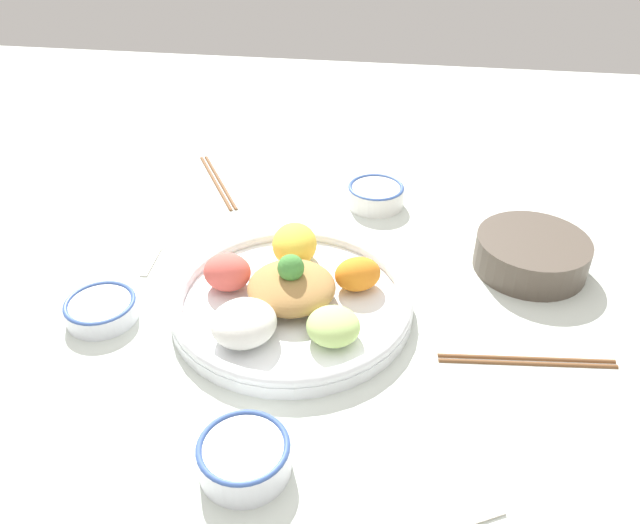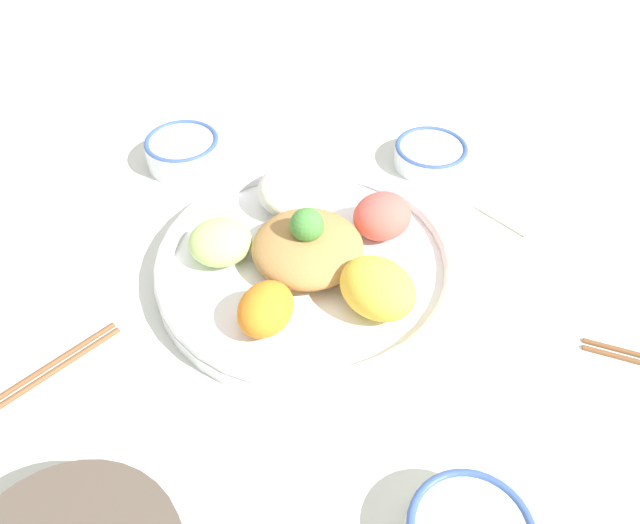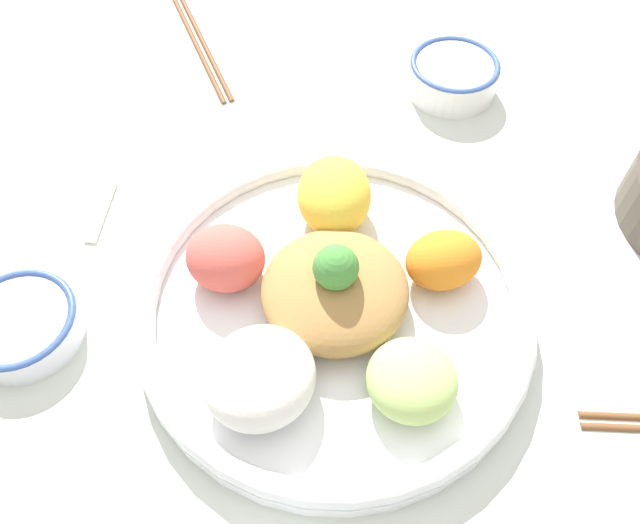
# 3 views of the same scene
# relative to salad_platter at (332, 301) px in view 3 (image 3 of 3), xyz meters

# --- Properties ---
(ground_plane) EXTENTS (2.40, 2.40, 0.00)m
(ground_plane) POSITION_rel_salad_platter_xyz_m (0.01, 0.03, -0.03)
(ground_plane) COLOR silver
(salad_platter) EXTENTS (0.36, 0.36, 0.10)m
(salad_platter) POSITION_rel_salad_platter_xyz_m (0.00, 0.00, 0.00)
(salad_platter) COLOR white
(salad_platter) RESTS_ON ground_plane
(sauce_bowl_red) EXTENTS (0.10, 0.10, 0.03)m
(sauce_bowl_red) POSITION_rel_salad_platter_xyz_m (-0.06, 0.27, -0.01)
(sauce_bowl_red) COLOR white
(sauce_bowl_red) RESTS_ON ground_plane
(sauce_bowl_dark) EXTENTS (0.11, 0.11, 0.04)m
(sauce_bowl_dark) POSITION_rel_salad_platter_xyz_m (0.34, -0.10, -0.00)
(sauce_bowl_dark) COLOR white
(sauce_bowl_dark) RESTS_ON ground_plane
(chopsticks_pair_near) EXTENTS (0.22, 0.14, 0.01)m
(chopsticks_pair_near) POSITION_rel_salad_platter_xyz_m (0.38, 0.22, -0.02)
(chopsticks_pair_near) COLOR brown
(chopsticks_pair_near) RESTS_ON ground_plane
(serving_spoon_extra) EXTENTS (0.12, 0.04, 0.01)m
(serving_spoon_extra) POSITION_rel_salad_platter_xyz_m (0.13, 0.26, -0.02)
(serving_spoon_extra) COLOR beige
(serving_spoon_extra) RESTS_ON ground_plane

